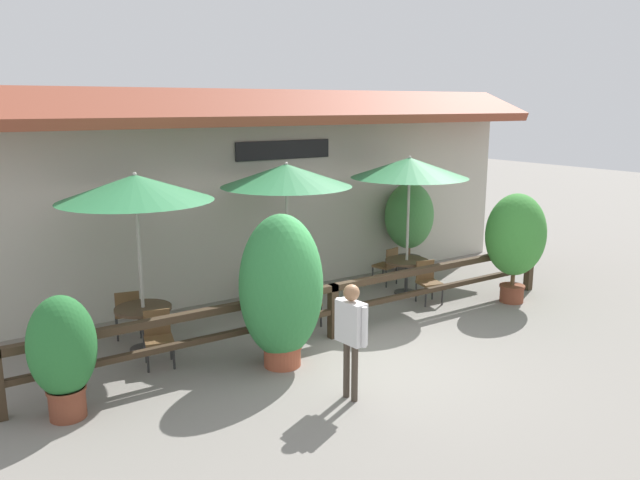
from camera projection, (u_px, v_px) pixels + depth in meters
The scene contains 20 objects.
ground_plane at pixel (371, 358), 9.85m from camera, with size 60.00×60.00×0.00m, color gray.
building_facade at pixel (248, 192), 12.72m from camera, with size 14.28×1.49×4.23m.
patio_railing at pixel (333, 299), 10.55m from camera, with size 10.40×0.14×0.95m.
patio_umbrella_near at pixel (135, 188), 9.62m from camera, with size 2.41×2.41×2.90m.
dining_table_near at pixel (144, 316), 10.06m from camera, with size 0.91×0.91×0.73m.
chair_near_streetside at pixel (158, 335), 9.51m from camera, with size 0.51×0.51×0.84m.
chair_near_wallside at pixel (127, 311), 10.63m from camera, with size 0.50×0.50×0.84m.
patio_umbrella_middle at pixel (286, 175), 11.31m from camera, with size 2.41×2.41×2.90m.
dining_table_middle at pixel (288, 285), 11.76m from camera, with size 0.91×0.91×0.73m.
chair_middle_streetside at pixel (304, 301), 11.20m from camera, with size 0.45×0.45×0.84m.
chair_middle_wallside at pixel (267, 283), 12.29m from camera, with size 0.45×0.45×0.84m.
patio_umbrella_far at pixel (410, 168), 12.66m from camera, with size 2.41×2.41×2.90m.
dining_table_far at pixel (407, 267), 13.11m from camera, with size 0.91×0.91×0.73m.
chair_far_streetside at pixel (428, 280), 12.52m from camera, with size 0.50×0.50×0.84m.
chair_far_wallside at pixel (387, 264), 13.75m from camera, with size 0.51×0.51×0.84m.
potted_plant_small_flowering at pixel (63, 352), 7.79m from camera, with size 0.84×0.76×1.63m.
potted_plant_broad_leaf at pixel (516, 237), 12.37m from camera, with size 1.25×1.13×2.21m.
potted_plant_tall_tropical at pixel (281, 289), 9.32m from camera, with size 1.30×1.17×2.36m.
potted_plant_corner_fern at pixel (409, 219), 14.57m from camera, with size 1.19×1.07×2.15m.
pedestrian at pixel (351, 326), 8.27m from camera, with size 0.24×0.57×1.62m.
Camera 1 is at (-5.78, -7.23, 3.93)m, focal length 35.00 mm.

